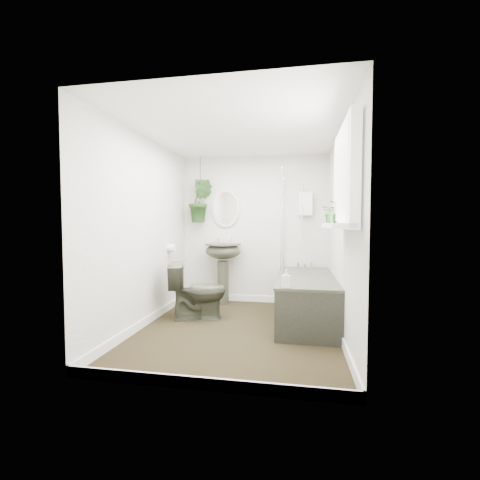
# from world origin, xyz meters

# --- Properties ---
(floor) EXTENTS (2.30, 2.80, 0.02)m
(floor) POSITION_xyz_m (0.00, 0.00, -0.01)
(floor) COLOR black
(floor) RESTS_ON ground
(ceiling) EXTENTS (2.30, 2.80, 0.02)m
(ceiling) POSITION_xyz_m (0.00, 0.00, 2.31)
(ceiling) COLOR white
(ceiling) RESTS_ON ground
(wall_back) EXTENTS (2.30, 0.02, 2.30)m
(wall_back) POSITION_xyz_m (0.00, 1.41, 1.15)
(wall_back) COLOR silver
(wall_back) RESTS_ON ground
(wall_front) EXTENTS (2.30, 0.02, 2.30)m
(wall_front) POSITION_xyz_m (0.00, -1.41, 1.15)
(wall_front) COLOR silver
(wall_front) RESTS_ON ground
(wall_left) EXTENTS (0.02, 2.80, 2.30)m
(wall_left) POSITION_xyz_m (-1.16, 0.00, 1.15)
(wall_left) COLOR silver
(wall_left) RESTS_ON ground
(wall_right) EXTENTS (0.02, 2.80, 2.30)m
(wall_right) POSITION_xyz_m (1.16, 0.00, 1.15)
(wall_right) COLOR silver
(wall_right) RESTS_ON ground
(skirting) EXTENTS (2.30, 2.80, 0.10)m
(skirting) POSITION_xyz_m (0.00, 0.00, 0.05)
(skirting) COLOR white
(skirting) RESTS_ON floor
(bathtub) EXTENTS (0.72, 1.72, 0.58)m
(bathtub) POSITION_xyz_m (0.80, 0.50, 0.29)
(bathtub) COLOR #343628
(bathtub) RESTS_ON floor
(bath_screen) EXTENTS (0.04, 0.72, 1.40)m
(bath_screen) POSITION_xyz_m (0.47, 0.99, 1.28)
(bath_screen) COLOR silver
(bath_screen) RESTS_ON bathtub
(shower_box) EXTENTS (0.20, 0.10, 0.35)m
(shower_box) POSITION_xyz_m (0.80, 1.34, 1.55)
(shower_box) COLOR white
(shower_box) RESTS_ON wall_back
(oval_mirror) EXTENTS (0.46, 0.03, 0.62)m
(oval_mirror) POSITION_xyz_m (-0.45, 1.37, 1.50)
(oval_mirror) COLOR beige
(oval_mirror) RESTS_ON wall_back
(wall_sconce) EXTENTS (0.04, 0.04, 0.22)m
(wall_sconce) POSITION_xyz_m (-0.85, 1.36, 1.40)
(wall_sconce) COLOR black
(wall_sconce) RESTS_ON wall_back
(toilet_roll_holder) EXTENTS (0.11, 0.11, 0.11)m
(toilet_roll_holder) POSITION_xyz_m (-1.10, 0.70, 0.90)
(toilet_roll_holder) COLOR white
(toilet_roll_holder) RESTS_ON wall_left
(window_recess) EXTENTS (0.08, 1.00, 0.90)m
(window_recess) POSITION_xyz_m (1.09, -0.70, 1.65)
(window_recess) COLOR white
(window_recess) RESTS_ON wall_right
(window_sill) EXTENTS (0.18, 1.00, 0.04)m
(window_sill) POSITION_xyz_m (1.02, -0.70, 1.23)
(window_sill) COLOR white
(window_sill) RESTS_ON wall_right
(window_blinds) EXTENTS (0.01, 0.86, 0.76)m
(window_blinds) POSITION_xyz_m (1.04, -0.70, 1.65)
(window_blinds) COLOR white
(window_blinds) RESTS_ON wall_right
(toilet) EXTENTS (0.79, 0.56, 0.73)m
(toilet) POSITION_xyz_m (-0.60, 0.35, 0.37)
(toilet) COLOR #343628
(toilet) RESTS_ON floor
(pedestal_sink) EXTENTS (0.63, 0.56, 0.95)m
(pedestal_sink) POSITION_xyz_m (-0.45, 1.18, 0.47)
(pedestal_sink) COLOR #343628
(pedestal_sink) RESTS_ON floor
(sill_plant) EXTENTS (0.22, 0.20, 0.21)m
(sill_plant) POSITION_xyz_m (1.01, -0.40, 1.36)
(sill_plant) COLOR black
(sill_plant) RESTS_ON window_sill
(hanging_plant) EXTENTS (0.41, 0.36, 0.67)m
(hanging_plant) POSITION_xyz_m (-0.83, 1.25, 1.60)
(hanging_plant) COLOR black
(hanging_plant) RESTS_ON ceiling
(soap_bottle) EXTENTS (0.10, 0.10, 0.19)m
(soap_bottle) POSITION_xyz_m (0.57, -0.29, 0.67)
(soap_bottle) COLOR #2A2423
(soap_bottle) RESTS_ON bathtub
(hanging_pot) EXTENTS (0.16, 0.16, 0.12)m
(hanging_pot) POSITION_xyz_m (-0.83, 1.25, 1.87)
(hanging_pot) COLOR #493F32
(hanging_pot) RESTS_ON ceiling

